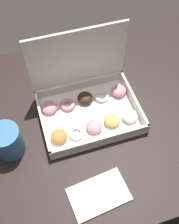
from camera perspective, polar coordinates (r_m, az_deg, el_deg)
The scene contains 5 objects.
ground_plane at distance 1.54m, azimuth 1.62°, elevation -15.62°, with size 8.00×8.00×0.00m, color #2D2826.
dining_table at distance 0.96m, azimuth 2.52°, elevation -3.54°, with size 1.23×0.74×0.74m.
donut_box at distance 0.84m, azimuth -0.64°, elevation 3.08°, with size 0.31×0.24×0.25m.
coffee_mug at distance 0.79m, azimuth -17.48°, elevation -6.03°, with size 0.09×0.09×0.10m.
paper_napkin at distance 0.75m, azimuth 2.04°, elevation -17.47°, with size 0.17×0.11×0.01m.
Camera 1 is at (-0.18, -0.45, 1.46)m, focal length 42.00 mm.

